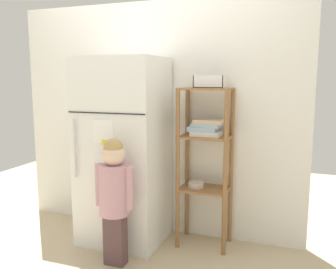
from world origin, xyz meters
TOP-DOWN VIEW (x-y plane):
  - ground_plane at (0.00, 0.00)m, footprint 6.00×6.00m
  - kitchen_wall_back at (0.00, 0.34)m, footprint 2.70×0.03m
  - refrigerator at (-0.16, 0.02)m, footprint 0.68×0.61m
  - child_standing at (-0.03, -0.40)m, footprint 0.31×0.23m
  - pantry_shelf_unit at (0.52, 0.16)m, footprint 0.43×0.30m
  - fruit_bin at (0.56, 0.17)m, footprint 0.24×0.14m

SIDE VIEW (x-z plane):
  - ground_plane at x=0.00m, z-range 0.00..0.00m
  - child_standing at x=-0.03m, z-range 0.10..1.08m
  - refrigerator at x=-0.16m, z-range 0.00..1.58m
  - pantry_shelf_unit at x=0.52m, z-range 0.17..1.50m
  - kitchen_wall_back at x=0.00m, z-range 0.00..2.08m
  - fruit_bin at x=0.56m, z-range 1.32..1.42m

